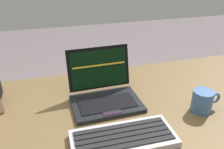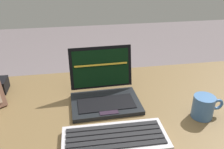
{
  "view_description": "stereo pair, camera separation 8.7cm",
  "coord_description": "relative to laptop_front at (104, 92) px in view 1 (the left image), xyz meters",
  "views": [
    {
      "loc": [
        -0.25,
        -0.68,
        1.27
      ],
      "look_at": [
        -0.03,
        0.06,
        0.88
      ],
      "focal_mm": 37.9,
      "sensor_mm": 36.0,
      "label": 1
    },
    {
      "loc": [
        -0.16,
        -0.7,
        1.27
      ],
      "look_at": [
        -0.03,
        0.06,
        0.88
      ],
      "focal_mm": 37.9,
      "sensor_mm": 36.0,
      "label": 2
    }
  ],
  "objects": [
    {
      "name": "desk",
      "position": [
        0.06,
        -0.07,
        -0.17
      ],
      "size": [
        1.44,
        0.7,
        0.76
      ],
      "color": "brown",
      "rests_on": "ground"
    },
    {
      "name": "laptop_front",
      "position": [
        0.0,
        0.0,
        0.0
      ],
      "size": [
        0.26,
        0.22,
        0.19
      ],
      "color": "black",
      "rests_on": "desk"
    },
    {
      "name": "external_keyboard",
      "position": [
        0.0,
        -0.23,
        -0.03
      ],
      "size": [
        0.32,
        0.14,
        0.03
      ],
      "color": "silver",
      "rests_on": "desk"
    },
    {
      "name": "coffee_mug",
      "position": [
        0.33,
        -0.16,
        0.0
      ],
      "size": [
        0.11,
        0.07,
        0.08
      ],
      "color": "#406BA3",
      "rests_on": "desk"
    }
  ]
}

